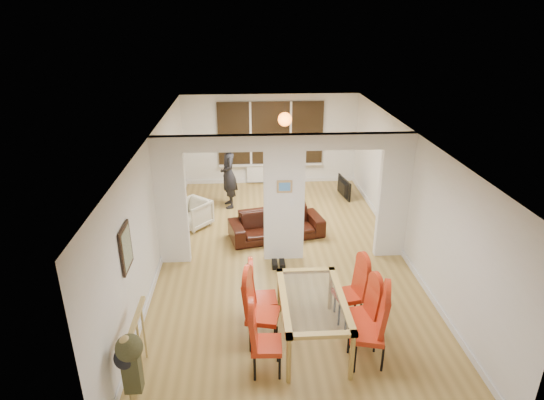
{
  "coord_description": "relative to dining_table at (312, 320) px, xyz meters",
  "views": [
    {
      "loc": [
        -0.75,
        -8.22,
        4.71
      ],
      "look_at": [
        -0.2,
        0.6,
        1.04
      ],
      "focal_mm": 30.0,
      "sensor_mm": 36.0,
      "label": 1
    }
  ],
  "objects": [
    {
      "name": "wall_poster",
      "position": [
        -2.68,
        0.23,
        1.2
      ],
      "size": [
        0.04,
        0.52,
        0.67
      ],
      "primitive_type": "cube",
      "color": "gray",
      "rests_on": "room_walls"
    },
    {
      "name": "sofa",
      "position": [
        -0.29,
        3.56,
        -0.1
      ],
      "size": [
        2.2,
        1.25,
        0.61
      ],
      "primitive_type": "imported",
      "rotation": [
        0.0,
        0.0,
        0.23
      ],
      "color": "black",
      "rests_on": "floor"
    },
    {
      "name": "floor",
      "position": [
        -0.21,
        2.63,
        -0.4
      ],
      "size": [
        5.0,
        9.0,
        0.01
      ],
      "primitive_type": "cube",
      "color": "#A68543",
      "rests_on": "ground"
    },
    {
      "name": "dining_chair_rb",
      "position": [
        0.73,
        -0.01,
        0.12
      ],
      "size": [
        0.48,
        0.48,
        1.04
      ],
      "primitive_type": null,
      "rotation": [
        0.0,
        0.0,
        0.17
      ],
      "color": "#AA2811",
      "rests_on": "floor"
    },
    {
      "name": "dining_table",
      "position": [
        0.0,
        0.0,
        0.0
      ],
      "size": [
        0.96,
        1.71,
        0.8
      ],
      "primitive_type": null,
      "color": "#A17F3B",
      "rests_on": "floor"
    },
    {
      "name": "pillar_photo",
      "position": [
        -0.21,
        2.53,
        1.2
      ],
      "size": [
        0.3,
        0.03,
        0.25
      ],
      "primitive_type": "cube",
      "color": "#4C8CD8",
      "rests_on": "divider_wall"
    },
    {
      "name": "radiator",
      "position": [
        -0.21,
        7.03,
        -0.1
      ],
      "size": [
        1.4,
        0.08,
        0.5
      ],
      "primitive_type": "cube",
      "color": "white",
      "rests_on": "floor"
    },
    {
      "name": "television",
      "position": [
        1.65,
        5.86,
        -0.14
      ],
      "size": [
        0.91,
        0.25,
        0.52
      ],
      "primitive_type": "imported",
      "rotation": [
        0.0,
        0.0,
        1.72
      ],
      "color": "black",
      "rests_on": "floor"
    },
    {
      "name": "dining_chair_lc",
      "position": [
        -0.71,
        0.53,
        0.12
      ],
      "size": [
        0.43,
        0.43,
        1.04
      ],
      "primitive_type": null,
      "rotation": [
        0.0,
        0.0,
        0.04
      ],
      "color": "#AA2811",
      "rests_on": "floor"
    },
    {
      "name": "bowl",
      "position": [
        0.09,
        4.94,
        -0.15
      ],
      "size": [
        0.23,
        0.23,
        0.06
      ],
      "primitive_type": "imported",
      "color": "#2F2010",
      "rests_on": "coffee_table"
    },
    {
      "name": "coffee_table",
      "position": [
        0.08,
        4.94,
        -0.29
      ],
      "size": [
        1.06,
        0.75,
        0.22
      ],
      "primitive_type": null,
      "rotation": [
        0.0,
        0.0,
        -0.32
      ],
      "color": "#2F2010",
      "rests_on": "floor"
    },
    {
      "name": "divider_wall",
      "position": [
        -0.21,
        2.63,
        0.9
      ],
      "size": [
        5.0,
        0.18,
        2.6
      ],
      "primitive_type": "cube",
      "color": "white",
      "rests_on": "floor"
    },
    {
      "name": "pendant_light",
      "position": [
        0.09,
        5.93,
        1.75
      ],
      "size": [
        0.36,
        0.36,
        0.36
      ],
      "primitive_type": "sphere",
      "color": "orange",
      "rests_on": "room_walls"
    },
    {
      "name": "dining_chair_la",
      "position": [
        -0.72,
        -0.57,
        0.13
      ],
      "size": [
        0.44,
        0.44,
        1.06
      ],
      "primitive_type": null,
      "rotation": [
        0.0,
        0.0,
        -0.05
      ],
      "color": "#AA2811",
      "rests_on": "floor"
    },
    {
      "name": "dining_chair_ra",
      "position": [
        0.71,
        -0.48,
        0.19
      ],
      "size": [
        0.57,
        0.57,
        1.18
      ],
      "primitive_type": null,
      "rotation": [
        0.0,
        0.0,
        -0.24
      ],
      "color": "#AA2811",
      "rests_on": "floor"
    },
    {
      "name": "dining_chair_rc",
      "position": [
        0.67,
        0.53,
        0.13
      ],
      "size": [
        0.51,
        0.51,
        1.07
      ],
      "primitive_type": null,
      "rotation": [
        0.0,
        0.0,
        0.23
      ],
      "color": "#AA2811",
      "rests_on": "floor"
    },
    {
      "name": "person",
      "position": [
        -1.38,
        5.37,
        0.49
      ],
      "size": [
        0.72,
        0.55,
        1.77
      ],
      "primitive_type": "imported",
      "rotation": [
        0.0,
        0.0,
        -1.37
      ],
      "color": "black",
      "rests_on": "floor"
    },
    {
      "name": "shoes",
      "position": [
        -0.34,
        2.25,
        -0.35
      ],
      "size": [
        0.26,
        0.28,
        0.11
      ],
      "primitive_type": null,
      "color": "black",
      "rests_on": "floor"
    },
    {
      "name": "stair_newel",
      "position": [
        -2.46,
        -0.57,
        0.15
      ],
      "size": [
        0.4,
        1.2,
        1.1
      ],
      "primitive_type": null,
      "color": "tan",
      "rests_on": "floor"
    },
    {
      "name": "bay_window_blinds",
      "position": [
        -0.21,
        7.07,
        1.1
      ],
      "size": [
        3.0,
        0.08,
        1.8
      ],
      "primitive_type": "cube",
      "color": "black",
      "rests_on": "room_walls"
    },
    {
      "name": "room_walls",
      "position": [
        -0.21,
        2.63,
        0.9
      ],
      "size": [
        5.0,
        9.0,
        2.6
      ],
      "primitive_type": null,
      "color": "silver",
      "rests_on": "floor"
    },
    {
      "name": "bottle",
      "position": [
        0.22,
        4.89,
        -0.04
      ],
      "size": [
        0.07,
        0.07,
        0.27
      ],
      "primitive_type": "cylinder",
      "color": "#143F19",
      "rests_on": "coffee_table"
    },
    {
      "name": "dining_chair_lb",
      "position": [
        -0.74,
        0.03,
        0.19
      ],
      "size": [
        0.56,
        0.56,
        1.17
      ],
      "primitive_type": null,
      "rotation": [
        0.0,
        0.0,
        -0.21
      ],
      "color": "#AA2811",
      "rests_on": "floor"
    },
    {
      "name": "armchair",
      "position": [
        -2.21,
        4.21,
        -0.07
      ],
      "size": [
        1.0,
        1.0,
        0.65
      ],
      "primitive_type": "imported",
      "rotation": [
        0.0,
        0.0,
        -0.71
      ],
      "color": "beige",
      "rests_on": "floor"
    }
  ]
}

